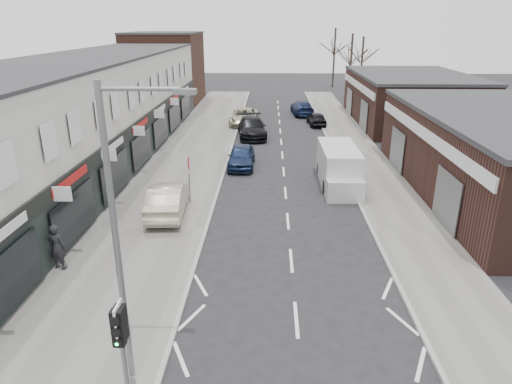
# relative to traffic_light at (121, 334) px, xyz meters

# --- Properties ---
(ground) EXTENTS (160.00, 160.00, 0.00)m
(ground) POSITION_rel_traffic_light_xyz_m (4.40, 2.02, -2.41)
(ground) COLOR black
(ground) RESTS_ON ground
(pavement_left) EXTENTS (5.50, 64.00, 0.12)m
(pavement_left) POSITION_rel_traffic_light_xyz_m (-2.35, 24.02, -2.35)
(pavement_left) COLOR slate
(pavement_left) RESTS_ON ground
(pavement_right) EXTENTS (3.50, 64.00, 0.12)m
(pavement_right) POSITION_rel_traffic_light_xyz_m (10.15, 24.02, -2.35)
(pavement_right) COLOR slate
(pavement_right) RESTS_ON ground
(shop_terrace_left) EXTENTS (8.00, 41.00, 7.10)m
(shop_terrace_left) POSITION_rel_traffic_light_xyz_m (-9.10, 21.52, 1.14)
(shop_terrace_left) COLOR beige
(shop_terrace_left) RESTS_ON ground
(brick_block_far) EXTENTS (8.00, 10.00, 8.00)m
(brick_block_far) POSITION_rel_traffic_light_xyz_m (-9.10, 47.02, 1.59)
(brick_block_far) COLOR #45261D
(brick_block_far) RESTS_ON ground
(right_unit_near) EXTENTS (10.00, 18.00, 4.50)m
(right_unit_near) POSITION_rel_traffic_light_xyz_m (16.90, 16.02, -0.16)
(right_unit_near) COLOR #391F1A
(right_unit_near) RESTS_ON ground
(right_unit_far) EXTENTS (10.00, 16.00, 4.50)m
(right_unit_far) POSITION_rel_traffic_light_xyz_m (16.90, 36.02, -0.16)
(right_unit_far) COLOR #391F1A
(right_unit_far) RESTS_ON ground
(tree_far_a) EXTENTS (3.60, 3.60, 8.00)m
(tree_far_a) POSITION_rel_traffic_light_xyz_m (13.40, 50.02, -2.41)
(tree_far_a) COLOR #382D26
(tree_far_a) RESTS_ON ground
(tree_far_b) EXTENTS (3.60, 3.60, 7.50)m
(tree_far_b) POSITION_rel_traffic_light_xyz_m (15.90, 56.02, -2.41)
(tree_far_b) COLOR #382D26
(tree_far_b) RESTS_ON ground
(tree_far_c) EXTENTS (3.60, 3.60, 8.50)m
(tree_far_c) POSITION_rel_traffic_light_xyz_m (12.90, 62.02, -2.41)
(tree_far_c) COLOR #382D26
(tree_far_c) RESTS_ON ground
(traffic_light) EXTENTS (0.28, 0.60, 3.10)m
(traffic_light) POSITION_rel_traffic_light_xyz_m (0.00, 0.00, 0.00)
(traffic_light) COLOR slate
(traffic_light) RESTS_ON pavement_left
(street_lamp) EXTENTS (2.23, 0.22, 8.00)m
(street_lamp) POSITION_rel_traffic_light_xyz_m (-0.13, 1.22, 2.20)
(street_lamp) COLOR slate
(street_lamp) RESTS_ON pavement_left
(warning_sign) EXTENTS (0.12, 0.80, 2.70)m
(warning_sign) POSITION_rel_traffic_light_xyz_m (-0.76, 14.02, -0.21)
(warning_sign) COLOR slate
(warning_sign) RESTS_ON pavement_left
(white_van) EXTENTS (2.12, 5.93, 2.31)m
(white_van) POSITION_rel_traffic_light_xyz_m (7.62, 17.55, -1.32)
(white_van) COLOR silver
(white_van) RESTS_ON ground
(sedan_on_pavement) EXTENTS (2.04, 4.94, 1.59)m
(sedan_on_pavement) POSITION_rel_traffic_light_xyz_m (-1.67, 12.52, -1.50)
(sedan_on_pavement) COLOR #AD9E8A
(sedan_on_pavement) RESTS_ON pavement_left
(pedestrian) EXTENTS (0.78, 0.61, 1.90)m
(pedestrian) POSITION_rel_traffic_light_xyz_m (-4.78, 6.88, -1.34)
(pedestrian) COLOR black
(pedestrian) RESTS_ON pavement_left
(parked_car_left_a) EXTENTS (1.78, 4.33, 1.47)m
(parked_car_left_a) POSITION_rel_traffic_light_xyz_m (1.54, 21.04, -1.68)
(parked_car_left_a) COLOR #142141
(parked_car_left_a) RESTS_ON ground
(parked_car_left_b) EXTENTS (2.79, 5.77, 1.62)m
(parked_car_left_b) POSITION_rel_traffic_light_xyz_m (1.94, 29.71, -1.60)
(parked_car_left_b) COLOR black
(parked_car_left_b) RESTS_ON ground
(parked_car_left_c) EXTENTS (2.69, 5.55, 1.52)m
(parked_car_left_c) POSITION_rel_traffic_light_xyz_m (1.00, 34.54, -1.65)
(parked_car_left_c) COLOR #A9A587
(parked_car_left_c) RESTS_ON ground
(parked_car_right_a) EXTENTS (1.67, 3.96, 1.27)m
(parked_car_right_a) POSITION_rel_traffic_light_xyz_m (7.90, 19.03, -1.78)
(parked_car_right_a) COLOR silver
(parked_car_right_a) RESTS_ON ground
(parked_car_right_b) EXTENTS (1.79, 3.84, 1.27)m
(parked_car_right_b) POSITION_rel_traffic_light_xyz_m (7.90, 34.53, -1.78)
(parked_car_right_b) COLOR black
(parked_car_right_b) RESTS_ON ground
(parked_car_right_c) EXTENTS (2.45, 5.24, 1.48)m
(parked_car_right_c) POSITION_rel_traffic_light_xyz_m (6.87, 39.95, -1.68)
(parked_car_right_c) COLOR #121A38
(parked_car_right_c) RESTS_ON ground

